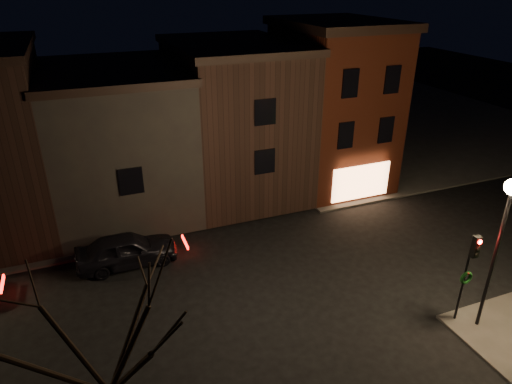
# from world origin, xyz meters

# --- Properties ---
(ground) EXTENTS (120.00, 120.00, 0.00)m
(ground) POSITION_xyz_m (0.00, 0.00, 0.00)
(ground) COLOR black
(ground) RESTS_ON ground
(sidewalk_far_right) EXTENTS (30.00, 30.00, 0.12)m
(sidewalk_far_right) POSITION_xyz_m (20.00, 20.00, 0.06)
(sidewalk_far_right) COLOR #2D2B28
(sidewalk_far_right) RESTS_ON ground
(corner_building) EXTENTS (6.50, 8.50, 10.50)m
(corner_building) POSITION_xyz_m (8.00, 9.47, 5.40)
(corner_building) COLOR #46180C
(corner_building) RESTS_ON ground
(row_building_a) EXTENTS (7.30, 10.30, 9.40)m
(row_building_a) POSITION_xyz_m (1.50, 10.50, 4.83)
(row_building_a) COLOR black
(row_building_a) RESTS_ON ground
(row_building_b) EXTENTS (7.80, 10.30, 8.40)m
(row_building_b) POSITION_xyz_m (-5.75, 10.50, 4.33)
(row_building_b) COLOR black
(row_building_b) RESTS_ON ground
(street_lamp_near) EXTENTS (0.60, 0.60, 6.48)m
(street_lamp_near) POSITION_xyz_m (6.20, -6.00, 5.18)
(street_lamp_near) COLOR black
(street_lamp_near) RESTS_ON sidewalk_near_right
(traffic_signal) EXTENTS (0.58, 0.38, 4.05)m
(traffic_signal) POSITION_xyz_m (5.60, -5.51, 2.81)
(traffic_signal) COLOR black
(traffic_signal) RESTS_ON sidewalk_near_right
(bare_tree_left) EXTENTS (5.60, 5.60, 7.50)m
(bare_tree_left) POSITION_xyz_m (-8.00, -7.00, 5.43)
(bare_tree_left) COLOR black
(bare_tree_left) RESTS_ON sidewalk_near_left
(parked_car_a) EXTENTS (4.89, 2.00, 1.66)m
(parked_car_a) POSITION_xyz_m (-6.50, 3.83, 0.83)
(parked_car_a) COLOR black
(parked_car_a) RESTS_ON ground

